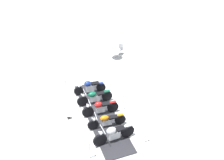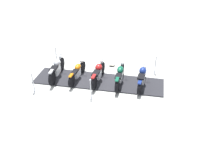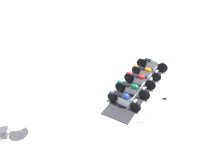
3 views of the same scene
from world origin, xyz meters
TOP-DOWN VIEW (x-y plane):
  - ground_plane at (0.00, 0.00)m, footprint 80.00×80.00m
  - display_platform at (0.00, 0.00)m, footprint 6.35×5.04m
  - motorcycle_navy at (-1.80, -1.27)m, footprint 1.15×1.85m
  - motorcycle_forest at (-0.89, -0.65)m, footprint 1.35×1.89m
  - motorcycle_maroon at (0.01, -0.02)m, footprint 1.22×1.88m
  - motorcycle_copper at (0.92, 0.60)m, footprint 1.17×1.88m
  - motorcycle_chrome at (1.84, 1.22)m, footprint 1.46×1.83m
  - stanchion_left_rear at (1.51, 2.77)m, footprint 0.35×0.35m
  - stanchion_left_mid at (-0.81, 1.18)m, footprint 0.31×0.31m
  - stanchion_right_rear at (3.12, 0.41)m, footprint 0.35×0.35m
  - stanchion_right_front at (-1.51, -2.77)m, footprint 0.35×0.35m
  - info_placard at (0.69, -1.68)m, footprint 0.39×0.39m

SIDE VIEW (x-z plane):
  - ground_plane at x=0.00m, z-range 0.00..0.00m
  - display_platform at x=0.00m, z-range 0.00..0.05m
  - info_placard at x=0.69m, z-range -0.03..0.19m
  - stanchion_right_front at x=-1.51m, z-range -0.20..0.81m
  - stanchion_left_rear at x=1.51m, z-range -0.20..0.83m
  - stanchion_right_rear at x=3.12m, z-range -0.21..0.84m
  - stanchion_left_mid at x=-0.81m, z-range -0.17..0.86m
  - motorcycle_copper at x=0.92m, z-range 0.02..0.92m
  - motorcycle_forest at x=-0.89m, z-range 0.02..0.99m
  - motorcycle_navy at x=-1.80m, z-range 0.05..0.98m
  - motorcycle_maroon at x=0.01m, z-range 0.03..1.01m
  - motorcycle_chrome at x=1.84m, z-range 0.03..1.07m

